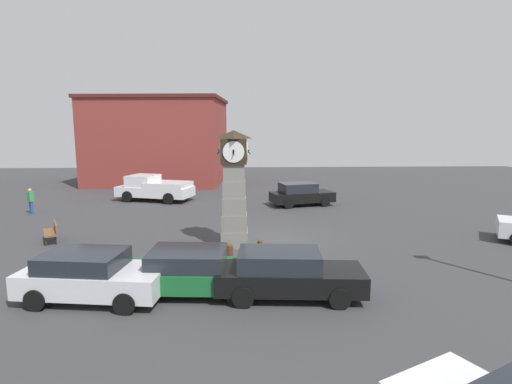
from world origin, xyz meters
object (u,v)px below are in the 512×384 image
Objects in this scene: bollard_near_tower at (167,278)px; clock_tower at (234,190)px; bollard_far_row at (229,257)px; bollard_end_row at (260,251)px; car_end_of_row at (301,194)px; pickup_truck at (155,188)px; pedestrian_near_bench at (31,200)px; bench at (52,231)px; bollard_mid_row at (201,268)px; car_near_tower at (195,270)px; car_navy_sedan at (92,275)px; car_by_building at (287,273)px.

clock_tower is at bearing 68.42° from bollard_near_tower.
bollard_far_row reaches higher than bollard_end_row.
clock_tower is 10.52m from car_end_of_row.
bollard_end_row is at bearing -63.47° from pickup_truck.
clock_tower reaches higher than pedestrian_near_bench.
clock_tower is 1.13× the size of car_end_of_row.
bench is at bearing -146.93° from car_end_of_row.
bollard_end_row is (1.18, 1.03, -0.09)m from bollard_far_row.
car_near_tower is (-0.09, -1.04, 0.29)m from bollard_mid_row.
car_navy_sedan is 5.97m from car_by_building.
clock_tower is 5.94m from bollard_near_tower.
clock_tower is at bearing 76.80° from car_near_tower.
pickup_truck reaches higher than bollard_mid_row.
pedestrian_near_bench is (-17.00, -2.04, 0.11)m from car_end_of_row.
car_end_of_row is at bearing 79.66° from car_by_building.
bench is at bearing -103.28° from pickup_truck.
car_navy_sedan reaches higher than bollard_far_row.
car_navy_sedan is at bearing -173.04° from car_near_tower.
bollard_mid_row is (0.95, 1.16, -0.09)m from bollard_near_tower.
car_end_of_row is (2.72, 14.93, 0.03)m from car_by_building.
pedestrian_near_bench is (-8.30, 12.81, 0.13)m from car_navy_sedan.
bench is 7.57m from pedestrian_near_bench.
car_near_tower is at bearing -111.17° from car_end_of_row.
car_near_tower is at bearing -120.37° from bollard_far_row.
car_end_of_row is 2.73× the size of bench.
pickup_truck is at bearing 116.53° from bollard_end_row.
bollard_far_row is 0.25× the size of car_navy_sedan.
bollard_mid_row is 14.52m from car_end_of_row.
pickup_truck is at bearing 111.13° from bollard_far_row.
car_navy_sedan is at bearing -149.10° from bollard_end_row.
bollard_far_row is at bearing 129.61° from car_by_building.
bollard_mid_row is at bearing -142.58° from bollard_far_row.
pickup_truck reaches higher than car_near_tower.
car_end_of_row is at bearing -12.36° from pickup_truck.
car_by_building is at bearing -42.06° from pedestrian_near_bench.
pickup_truck reaches higher than car_by_building.
pickup_truck is at bearing 76.72° from bench.
pedestrian_near_bench reaches higher than car_navy_sedan.
car_navy_sedan is 7.70m from bench.
clock_tower is at bearing -6.84° from bench.
car_end_of_row is (4.41, 9.39, -1.75)m from clock_tower.
bench reaches higher than bollard_mid_row.
bollard_mid_row is 1.08m from car_near_tower.
car_by_building is at bearing -50.39° from bollard_far_row.
bollard_mid_row is (-1.11, -4.04, -2.10)m from clock_tower.
bollard_near_tower is 0.18× the size of pickup_truck.
car_near_tower reaches higher than bench.
bench is (-7.26, 6.10, -0.20)m from car_near_tower.
car_near_tower is 17.40m from pickup_truck.
pickup_truck is 3.67× the size of pedestrian_near_bench.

